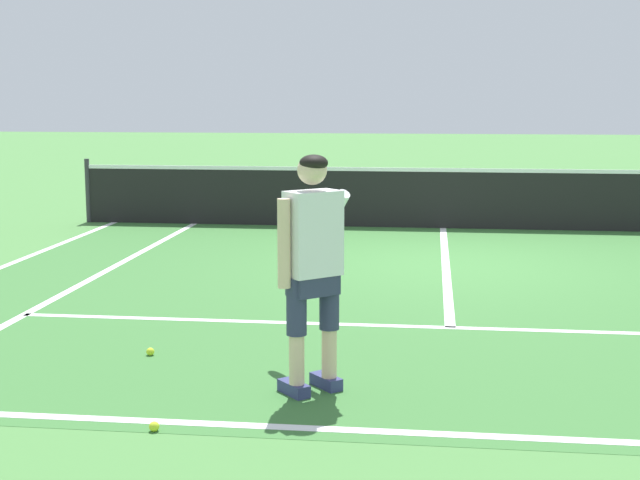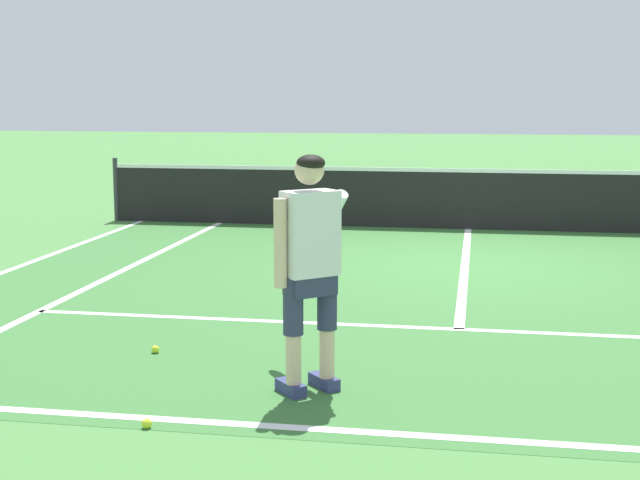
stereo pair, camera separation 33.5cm
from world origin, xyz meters
TOP-DOWN VIEW (x-y plane):
  - ground_plane at (0.00, 0.00)m, footprint 80.00×80.00m
  - court_inner_surface at (0.00, -1.40)m, footprint 10.98×9.49m
  - line_baseline at (0.00, -5.95)m, footprint 10.98×0.10m
  - line_service at (0.00, -3.25)m, footprint 8.23×0.10m
  - line_centre_service at (0.00, -0.05)m, footprint 0.10×6.40m
  - line_singles_left at (-4.12, -1.40)m, footprint 0.10×9.09m
  - line_doubles_left at (-5.49, -1.40)m, footprint 0.10×9.09m
  - tennis_net at (0.00, 3.15)m, footprint 11.96×0.08m
  - tennis_player at (-1.03, -5.20)m, footprint 0.69×1.18m
  - tennis_ball_near_feet at (-2.47, -4.46)m, footprint 0.07×0.07m
  - tennis_ball_by_baseline at (-1.92, -6.11)m, footprint 0.07×0.07m

SIDE VIEW (x-z plane):
  - ground_plane at x=0.00m, z-range 0.00..0.00m
  - court_inner_surface at x=0.00m, z-range 0.00..0.00m
  - line_baseline at x=0.00m, z-range 0.00..0.01m
  - line_service at x=0.00m, z-range 0.00..0.01m
  - line_centre_service at x=0.00m, z-range 0.00..0.01m
  - line_singles_left at x=-4.12m, z-range 0.00..0.01m
  - line_doubles_left at x=-5.49m, z-range 0.00..0.01m
  - tennis_ball_near_feet at x=-2.47m, z-range 0.00..0.07m
  - tennis_ball_by_baseline at x=-1.92m, z-range 0.00..0.07m
  - tennis_net at x=0.00m, z-range -0.04..1.03m
  - tennis_player at x=-1.03m, z-range 0.13..1.85m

